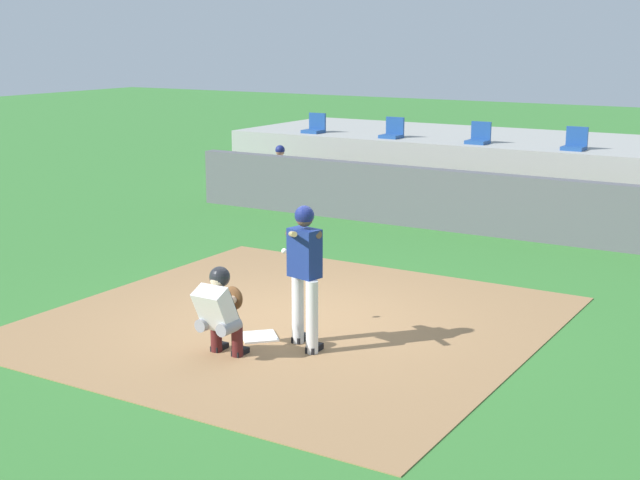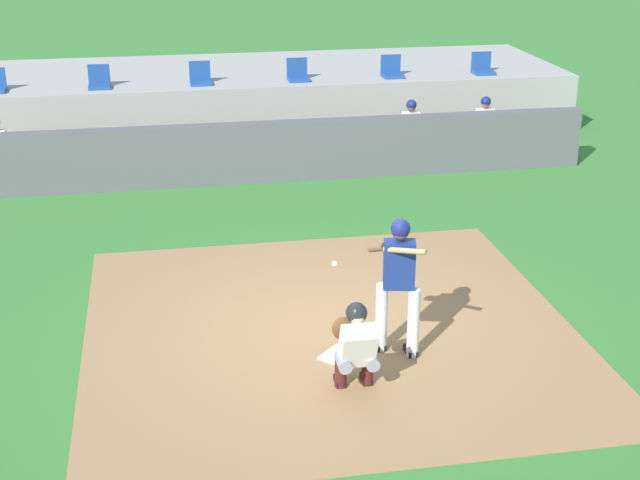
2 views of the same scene
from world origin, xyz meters
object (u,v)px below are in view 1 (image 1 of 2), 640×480
object	(u,v)px
stadium_seat_1	(393,132)
home_plate	(259,337)
stadium_seat_2	(479,137)
batter_at_plate	(304,267)
catcher_crouched	(221,308)
dugout_player_0	(277,173)
stadium_seat_0	(315,127)
stadium_seat_3	(575,143)

from	to	relation	value
stadium_seat_1	home_plate	bearing A→B (deg)	-72.29
stadium_seat_2	stadium_seat_1	bearing A→B (deg)	180.00
stadium_seat_1	stadium_seat_2	distance (m)	2.17
batter_at_plate	stadium_seat_1	bearing A→B (deg)	111.14
catcher_crouched	stadium_seat_2	world-z (taller)	stadium_seat_2
dugout_player_0	stadium_seat_0	bearing A→B (deg)	96.34
batter_at_plate	stadium_seat_2	xyz separation A→B (m)	(-1.77, 10.19, 0.50)
stadium_seat_0	stadium_seat_3	world-z (taller)	same
home_plate	stadium_seat_3	xyz separation A→B (m)	(1.08, 10.18, 1.51)
dugout_player_0	stadium_seat_2	world-z (taller)	stadium_seat_2
home_plate	batter_at_plate	xyz separation A→B (m)	(0.69, -0.01, 1.01)
home_plate	stadium_seat_1	size ratio (longest dim) A/B	0.92
home_plate	batter_at_plate	distance (m)	1.23
stadium_seat_3	stadium_seat_2	bearing A→B (deg)	180.00
stadium_seat_2	stadium_seat_3	distance (m)	2.17
catcher_crouched	stadium_seat_3	size ratio (longest dim) A/B	3.57
stadium_seat_0	stadium_seat_2	size ratio (longest dim) A/B	1.00
stadium_seat_1	batter_at_plate	bearing A→B (deg)	-68.86
batter_at_plate	stadium_seat_0	xyz separation A→B (m)	(-6.11, 10.19, 0.50)
stadium_seat_0	stadium_seat_1	size ratio (longest dim) A/B	1.00
dugout_player_0	stadium_seat_1	distance (m)	2.94
stadium_seat_2	catcher_crouched	bearing A→B (deg)	-84.38
dugout_player_0	stadium_seat_0	world-z (taller)	stadium_seat_0
stadium_seat_0	stadium_seat_3	distance (m)	6.50
stadium_seat_0	stadium_seat_2	world-z (taller)	same
batter_at_plate	catcher_crouched	world-z (taller)	batter_at_plate
catcher_crouched	stadium_seat_1	size ratio (longest dim) A/B	3.57
home_plate	stadium_seat_3	size ratio (longest dim) A/B	0.92
batter_at_plate	dugout_player_0	world-z (taller)	batter_at_plate
dugout_player_0	stadium_seat_3	size ratio (longest dim) A/B	2.71
batter_at_plate	stadium_seat_2	distance (m)	10.36
home_plate	dugout_player_0	xyz separation A→B (m)	(-5.19, 8.14, 0.65)
dugout_player_0	stadium_seat_2	distance (m)	4.66
dugout_player_0	stadium_seat_2	xyz separation A→B (m)	(4.11, 2.03, 0.86)
catcher_crouched	stadium_seat_1	distance (m)	11.47
home_plate	batter_at_plate	world-z (taller)	batter_at_plate
catcher_crouched	stadium_seat_3	xyz separation A→B (m)	(1.09, 10.96, 0.93)
dugout_player_0	stadium_seat_1	xyz separation A→B (m)	(1.94, 2.03, 0.86)
batter_at_plate	stadium_seat_3	distance (m)	10.21
stadium_seat_0	stadium_seat_2	bearing A→B (deg)	0.00
dugout_player_0	stadium_seat_0	xyz separation A→B (m)	(-0.23, 2.03, 0.86)
stadium_seat_1	stadium_seat_3	xyz separation A→B (m)	(4.33, 0.00, 0.00)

